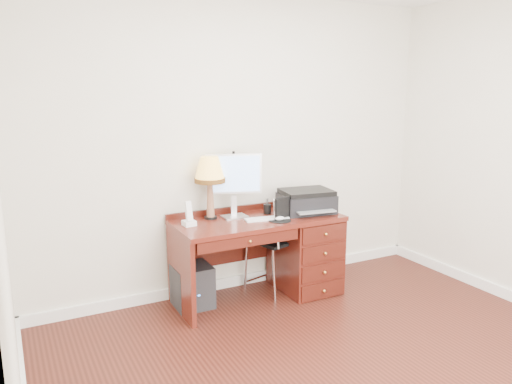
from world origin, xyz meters
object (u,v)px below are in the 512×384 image
desk (288,249)px  printer (306,201)px  equipment_box (192,286)px  monitor (233,177)px  phone (189,218)px  leg_lamp (210,174)px  chair (278,233)px

desk → printer: bearing=-3.5°
equipment_box → monitor: bearing=6.3°
desk → equipment_box: size_ratio=4.06×
desk → monitor: monitor is taller
phone → monitor: bearing=6.8°
printer → leg_lamp: (-0.88, 0.18, 0.30)m
desk → monitor: size_ratio=2.64×
printer → leg_lamp: 0.95m
leg_lamp → chair: size_ratio=0.58×
leg_lamp → phone: leg_lamp is taller
equipment_box → desk: bearing=-5.6°
monitor → equipment_box: (-0.42, -0.04, -0.92)m
printer → monitor: bearing=175.7°
desk → monitor: (-0.50, 0.14, 0.69)m
desk → equipment_box: bearing=174.0°
phone → equipment_box: phone is taller
leg_lamp → printer: bearing=-11.5°
desk → printer: 0.48m
printer → phone: bearing=-174.6°
desk → chair: bearing=166.2°
printer → equipment_box: printer is taller
desk → phone: bearing=177.3°
leg_lamp → phone: (-0.25, -0.12, -0.34)m
monitor → equipment_box: size_ratio=1.54×
phone → leg_lamp: bearing=21.7°
monitor → chair: (0.40, -0.12, -0.53)m
monitor → equipment_box: monitor is taller
printer → phone: 1.13m
desk → phone: (-0.95, 0.05, 0.40)m
chair → equipment_box: 0.91m
chair → equipment_box: chair is taller
desk → phone: phone is taller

